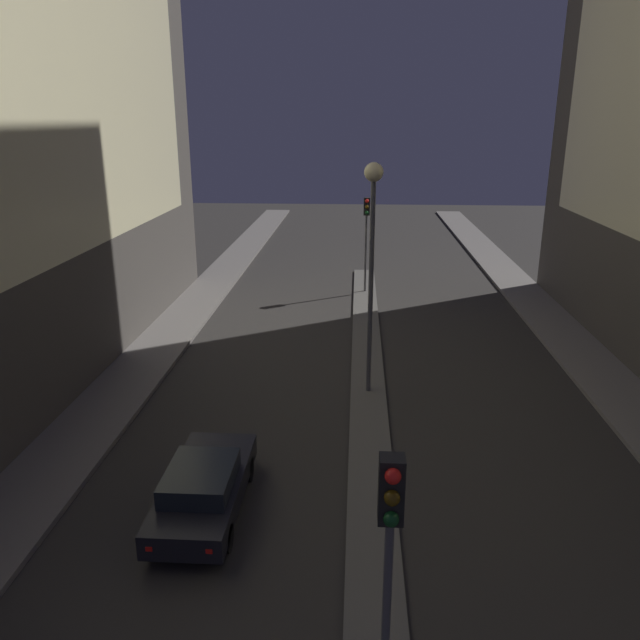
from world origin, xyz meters
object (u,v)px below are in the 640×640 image
traffic_light_mid (366,224)px  car_left_lane (204,487)px  street_lamp (372,228)px  traffic_light_near (389,552)px

traffic_light_mid → car_left_lane: traffic_light_mid is taller
traffic_light_mid → car_left_lane: (-3.98, -19.99, -3.04)m
traffic_light_mid → car_left_lane: 20.61m
traffic_light_mid → street_lamp: (0.00, -12.92, 1.96)m
traffic_light_near → traffic_light_mid: same height
car_left_lane → street_lamp: bearing=60.6°
traffic_light_mid → street_lamp: street_lamp is taller
traffic_light_mid → car_left_lane: bearing=-101.3°
traffic_light_near → street_lamp: size_ratio=0.65×
traffic_light_mid → street_lamp: 13.07m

